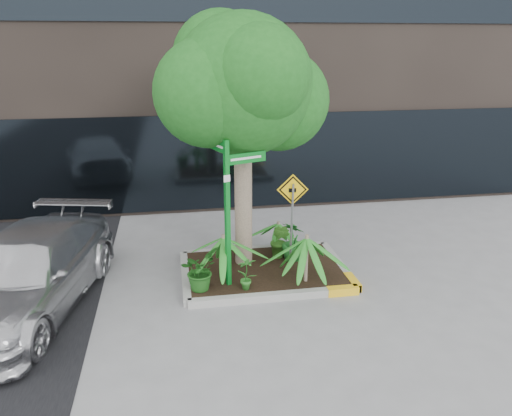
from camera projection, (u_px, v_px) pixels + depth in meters
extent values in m
plane|color=gray|center=(257.00, 282.00, 9.91)|extent=(80.00, 80.00, 0.00)
cube|color=#9E9E99|center=(255.00, 250.00, 11.23)|extent=(3.20, 0.15, 0.15)
cube|color=#9E9E99|center=(275.00, 297.00, 9.18)|extent=(3.20, 0.15, 0.15)
cube|color=#9E9E99|center=(185.00, 277.00, 9.95)|extent=(0.15, 2.20, 0.15)
cube|color=#9E9E99|center=(339.00, 265.00, 10.46)|extent=(0.15, 2.20, 0.15)
cube|color=yellow|center=(343.00, 291.00, 9.38)|extent=(0.60, 0.17, 0.15)
cube|color=black|center=(264.00, 269.00, 10.19)|extent=(3.05, 2.05, 0.06)
cylinder|color=gray|center=(243.00, 193.00, 9.98)|extent=(0.35, 0.35, 3.32)
cylinder|color=gray|center=(248.00, 132.00, 9.61)|extent=(0.63, 0.18, 1.08)
sphere|color=#195718|center=(242.00, 85.00, 9.31)|extent=(2.65, 2.65, 2.65)
sphere|color=#195718|center=(279.00, 100.00, 9.85)|extent=(1.99, 1.99, 1.99)
sphere|color=#195718|center=(208.00, 93.00, 9.03)|extent=(1.99, 1.99, 1.99)
sphere|color=#195718|center=(260.00, 75.00, 8.66)|extent=(1.77, 1.77, 1.77)
sphere|color=#195718|center=(221.00, 60.00, 9.63)|extent=(1.88, 1.88, 1.88)
cylinder|color=gray|center=(306.00, 258.00, 9.47)|extent=(0.07, 0.07, 0.95)
cylinder|color=gray|center=(224.00, 256.00, 9.68)|extent=(0.07, 0.07, 0.87)
cylinder|color=gray|center=(278.00, 235.00, 11.00)|extent=(0.07, 0.07, 0.65)
imported|color=silver|center=(27.00, 273.00, 8.74)|extent=(2.91, 5.03, 1.37)
imported|color=#1A5017|center=(199.00, 270.00, 9.19)|extent=(0.94, 0.94, 0.77)
imported|color=#1E6423|center=(293.00, 241.00, 10.44)|extent=(0.66, 0.66, 0.83)
imported|color=#297323|center=(246.00, 273.00, 9.20)|extent=(0.41, 0.41, 0.66)
imported|color=#2B601B|center=(280.00, 241.00, 10.55)|extent=(0.60, 0.60, 0.77)
cube|color=#0A7820|center=(227.00, 219.00, 9.07)|extent=(0.11, 0.11, 2.92)
cube|color=#0A7820|center=(246.00, 158.00, 8.92)|extent=(0.77, 0.32, 0.19)
cube|color=#0A7820|center=(216.00, 145.00, 8.98)|extent=(0.32, 0.77, 0.19)
cube|color=white|center=(246.00, 158.00, 8.90)|extent=(0.59, 0.23, 0.04)
cube|color=white|center=(215.00, 145.00, 8.98)|extent=(0.23, 0.59, 0.04)
cube|color=white|center=(227.00, 179.00, 8.78)|extent=(0.12, 0.05, 0.13)
cylinder|color=slate|center=(292.00, 227.00, 9.83)|extent=(0.07, 0.27, 1.82)
cube|color=yellow|center=(293.00, 190.00, 9.57)|extent=(0.61, 0.08, 0.61)
cube|color=black|center=(293.00, 190.00, 9.56)|extent=(0.54, 0.06, 0.54)
cube|color=yellow|center=(293.00, 190.00, 9.56)|extent=(0.46, 0.05, 0.46)
cube|color=black|center=(292.00, 190.00, 9.55)|extent=(0.14, 0.02, 0.08)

